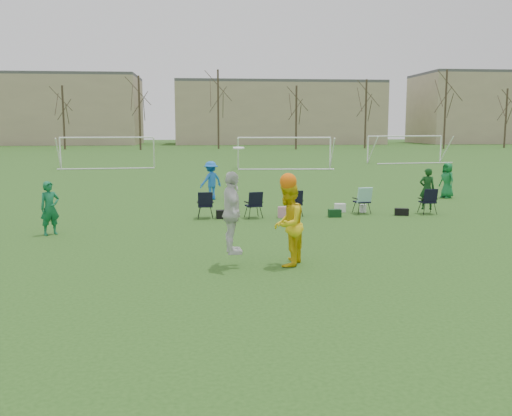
{
  "coord_description": "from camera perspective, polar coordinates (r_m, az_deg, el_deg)",
  "views": [
    {
      "loc": [
        -2.52,
        -12.73,
        3.29
      ],
      "look_at": [
        -1.17,
        1.4,
        1.25
      ],
      "focal_mm": 40.0,
      "sensor_mm": 36.0,
      "label": 1
    }
  ],
  "objects": [
    {
      "name": "ground",
      "position": [
        13.39,
        5.59,
        -6.09
      ],
      "size": [
        260.0,
        260.0,
        0.0
      ],
      "primitive_type": "plane",
      "color": "#264D18",
      "rests_on": "ground"
    },
    {
      "name": "building_row",
      "position": [
        109.16,
        -0.6,
        9.59
      ],
      "size": [
        126.0,
        16.0,
        13.0
      ],
      "color": "tan",
      "rests_on": "ground"
    },
    {
      "name": "sideline_setup",
      "position": [
        21.35,
        7.28,
        0.65
      ],
      "size": [
        9.02,
        1.65,
        1.72
      ],
      "color": "#103A14",
      "rests_on": "ground"
    },
    {
      "name": "tree_line",
      "position": [
        82.64,
        -3.59,
        9.41
      ],
      "size": [
        110.28,
        3.28,
        11.4
      ],
      "color": "#382B21",
      "rests_on": "ground"
    },
    {
      "name": "fielder_green_far",
      "position": [
        27.78,
        18.57,
        2.64
      ],
      "size": [
        0.77,
        0.93,
        1.63
      ],
      "primitive_type": "imported",
      "rotation": [
        0.0,
        0.0,
        -1.2
      ],
      "color": "#126A31",
      "rests_on": "ground"
    },
    {
      "name": "center_contest",
      "position": [
        13.39,
        0.91,
        -1.07
      ],
      "size": [
        2.14,
        1.18,
        2.82
      ],
      "color": "silver",
      "rests_on": "ground"
    },
    {
      "name": "goal_left",
      "position": [
        47.35,
        -14.63,
        6.26
      ],
      "size": [
        7.39,
        0.76,
        2.46
      ],
      "rotation": [
        0.0,
        0.0,
        0.09
      ],
      "color": "white",
      "rests_on": "ground"
    },
    {
      "name": "goal_right",
      "position": [
        54.02,
        14.69,
        6.46
      ],
      "size": [
        7.35,
        1.14,
        2.46
      ],
      "rotation": [
        0.0,
        0.0,
        0.14
      ],
      "color": "white",
      "rests_on": "ground"
    },
    {
      "name": "fielder_blue",
      "position": [
        25.77,
        -4.53,
        2.76
      ],
      "size": [
        1.29,
        1.18,
        1.73
      ],
      "primitive_type": "imported",
      "rotation": [
        0.0,
        0.0,
        3.76
      ],
      "color": "blue",
      "rests_on": "ground"
    },
    {
      "name": "fielder_green_near",
      "position": [
        18.44,
        -19.92,
        -0.01
      ],
      "size": [
        0.72,
        0.67,
        1.64
      ],
      "primitive_type": "imported",
      "rotation": [
        0.0,
        0.0,
        0.64
      ],
      "color": "#11653C",
      "rests_on": "ground"
    },
    {
      "name": "goal_mid",
      "position": [
        45.23,
        2.85,
        6.44
      ],
      "size": [
        7.4,
        0.63,
        2.46
      ],
      "rotation": [
        0.0,
        0.0,
        -0.07
      ],
      "color": "white",
      "rests_on": "ground"
    }
  ]
}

